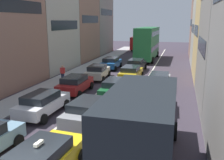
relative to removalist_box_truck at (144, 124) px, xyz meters
The scene contains 18 objects.
sidewalk_left 19.75m from the removalist_box_truck, 121.93° to the left, with size 2.60×64.00×0.14m, color #A4A4A4.
lane_stripe_left 17.65m from the removalist_box_truck, 107.93° to the left, with size 0.16×60.00×0.01m, color silver.
lane_stripe_right 16.92m from the removalist_box_truck, 96.83° to the left, with size 0.16×60.00×0.01m, color silver.
building_row_left 25.26m from the removalist_box_truck, 129.06° to the left, with size 7.20×43.90×14.04m.
removalist_box_truck is the anchor object (origin of this frame).
sedan_centre_lane_second 5.61m from the removalist_box_truck, 134.85° to the left, with size 2.28×4.40×1.49m.
wagon_left_lane_second 8.60m from the removalist_box_truck, 148.46° to the left, with size 2.15×4.35×1.49m.
hatchback_centre_lane_third 10.23m from the removalist_box_truck, 110.70° to the left, with size 2.08×4.31×1.49m.
sedan_left_lane_third 12.24m from the removalist_box_truck, 126.61° to the left, with size 2.10×4.32×1.49m.
coupe_centre_lane_fourth 16.13m from the removalist_box_truck, 102.85° to the left, with size 2.14×4.34×1.49m.
sedan_left_lane_fourth 16.95m from the removalist_box_truck, 114.85° to the left, with size 2.30×4.41×1.49m.
sedan_centre_lane_fifth 21.04m from the removalist_box_truck, 100.70° to the left, with size 2.16×4.35×1.49m.
sedan_left_lane_fifth 22.49m from the removalist_box_truck, 108.82° to the left, with size 2.06×4.30×1.49m.
sedan_right_lane_behind_truck 7.41m from the removalist_box_truck, 91.02° to the left, with size 2.13×4.34×1.49m.
wagon_right_lane_far 12.91m from the removalist_box_truck, 91.91° to the left, with size 2.09×4.32×1.49m.
bus_mid_queue_primary 30.18m from the removalist_box_truck, 97.22° to the left, with size 2.91×10.53×5.06m.
bus_far_queue_secondary 44.69m from the removalist_box_truck, 99.16° to the left, with size 2.83×10.51×2.90m.
pedestrian_near_kerb 16.82m from the removalist_box_truck, 127.35° to the left, with size 0.54×0.34×1.66m.
Camera 1 is at (4.96, -6.10, 6.02)m, focal length 40.22 mm.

